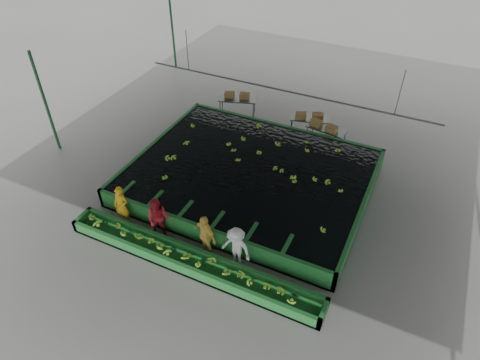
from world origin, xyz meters
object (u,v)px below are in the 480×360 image
at_px(worker_a, 122,206).
at_px(worker_c, 205,235).
at_px(packing_table_left, 238,106).
at_px(box_stack_left, 237,98).
at_px(sorting_trough, 190,261).
at_px(box_stack_right, 323,128).
at_px(packing_table_right, 325,136).
at_px(box_stack_mid, 309,119).
at_px(worker_d, 236,248).
at_px(packing_table_mid, 309,125).
at_px(flotation_tank, 250,177).
at_px(worker_b, 158,219).

height_order(worker_a, worker_c, worker_c).
height_order(packing_table_left, box_stack_left, box_stack_left).
xyz_separation_m(sorting_trough, box_stack_left, (-3.29, 10.56, 0.67)).
bearing_deg(packing_table_left, worker_c, -70.54).
relative_size(box_stack_left, box_stack_right, 0.96).
xyz_separation_m(packing_table_right, box_stack_mid, (-1.07, 0.47, 0.46)).
bearing_deg(packing_table_right, worker_a, -121.93).
height_order(worker_c, box_stack_right, worker_c).
height_order(box_stack_left, box_stack_right, box_stack_left).
height_order(packing_table_right, box_stack_left, box_stack_left).
height_order(worker_d, packing_table_left, worker_d).
height_order(sorting_trough, packing_table_left, packing_table_left).
distance_m(worker_d, packing_table_mid, 9.50).
distance_m(worker_a, worker_c, 3.72).
bearing_deg(worker_c, packing_table_right, 98.10).
distance_m(worker_c, box_stack_right, 8.99).
xyz_separation_m(flotation_tank, packing_table_left, (-3.22, 5.37, 0.01)).
bearing_deg(box_stack_right, sorting_trough, -101.05).
xyz_separation_m(worker_b, worker_c, (2.01, 0.00, 0.01)).
relative_size(packing_table_left, packing_table_mid, 1.02).
bearing_deg(packing_table_left, box_stack_left, 128.36).
distance_m(flotation_tank, box_stack_right, 4.92).
relative_size(worker_c, box_stack_mid, 1.32).
bearing_deg(box_stack_right, worker_b, -112.72).
bearing_deg(packing_table_mid, packing_table_right, -28.48).
xyz_separation_m(flotation_tank, packing_table_mid, (0.97, 5.18, 0.00)).
distance_m(flotation_tank, packing_table_mid, 5.27).
height_order(worker_d, packing_table_right, worker_d).
relative_size(worker_c, packing_table_left, 0.91).
xyz_separation_m(worker_d, box_stack_right, (0.44, 8.83, 0.01)).
xyz_separation_m(packing_table_mid, packing_table_right, (1.05, -0.57, -0.01)).
height_order(flotation_tank, box_stack_mid, box_stack_mid).
xyz_separation_m(worker_a, packing_table_mid, (4.51, 9.48, -0.42)).
bearing_deg(box_stack_mid, packing_table_right, -23.89).
bearing_deg(worker_c, packing_table_left, 129.16).
bearing_deg(worker_d, box_stack_mid, 98.27).
relative_size(worker_a, box_stack_right, 1.24).
relative_size(sorting_trough, packing_table_left, 4.95).
distance_m(worker_d, packing_table_left, 10.74).
height_order(worker_a, worker_b, worker_b).
bearing_deg(box_stack_right, packing_table_right, 30.44).
relative_size(packing_table_mid, box_stack_left, 1.47).
bearing_deg(box_stack_mid, box_stack_right, -30.82).
height_order(sorting_trough, box_stack_right, box_stack_right).
relative_size(sorting_trough, box_stack_mid, 7.19).
height_order(worker_c, worker_d, worker_c).
bearing_deg(worker_a, box_stack_right, 55.74).
bearing_deg(box_stack_mid, worker_c, -94.64).
bearing_deg(flotation_tank, packing_table_right, 66.35).
relative_size(packing_table_left, box_stack_right, 1.43).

